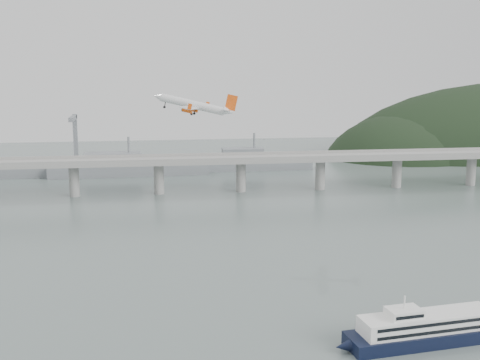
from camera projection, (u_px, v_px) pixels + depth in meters
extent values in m
plane|color=slate|center=(264.00, 328.00, 198.25)|extent=(900.00, 900.00, 0.00)
cube|color=gray|center=(208.00, 160.00, 388.90)|extent=(800.00, 22.00, 2.20)
cube|color=gray|center=(210.00, 160.00, 378.30)|extent=(800.00, 0.60, 1.80)
cube|color=gray|center=(207.00, 154.00, 398.73)|extent=(800.00, 0.60, 1.80)
cylinder|color=gray|center=(74.00, 181.00, 380.48)|extent=(6.00, 6.00, 21.00)
cylinder|color=gray|center=(159.00, 178.00, 387.01)|extent=(6.00, 6.00, 21.00)
cylinder|color=gray|center=(241.00, 176.00, 393.53)|extent=(6.00, 6.00, 21.00)
cylinder|color=gray|center=(320.00, 174.00, 400.06)|extent=(6.00, 6.00, 21.00)
cylinder|color=gray|center=(397.00, 172.00, 406.59)|extent=(6.00, 6.00, 21.00)
cylinder|color=gray|center=(471.00, 171.00, 413.12)|extent=(6.00, 6.00, 21.00)
ellipsoid|color=black|center=(405.00, 170.00, 534.62)|extent=(140.00, 110.00, 96.00)
cube|color=slate|center=(129.00, 169.00, 448.67)|extent=(110.55, 21.43, 8.00)
cube|color=slate|center=(113.00, 158.00, 445.69)|extent=(39.01, 16.73, 8.00)
cylinder|color=slate|center=(129.00, 147.00, 445.59)|extent=(1.60, 1.60, 14.00)
cube|color=slate|center=(254.00, 164.00, 470.15)|extent=(85.00, 13.60, 8.00)
cube|color=slate|center=(243.00, 154.00, 467.49)|extent=(29.75, 11.90, 8.00)
cylinder|color=slate|center=(254.00, 143.00, 467.06)|extent=(1.60, 1.60, 14.00)
cube|color=slate|center=(76.00, 141.00, 474.40)|extent=(3.00, 3.00, 40.00)
cube|color=slate|center=(73.00, 118.00, 461.21)|extent=(3.00, 28.00, 3.00)
cube|color=black|center=(427.00, 336.00, 188.15)|extent=(49.99, 18.01, 3.91)
cone|color=black|center=(344.00, 346.00, 181.38)|extent=(5.36, 4.51, 3.91)
cube|color=white|center=(427.00, 322.00, 187.30)|extent=(41.98, 15.05, 4.89)
cube|color=black|center=(437.00, 324.00, 182.38)|extent=(36.85, 5.01, 0.98)
cube|color=black|center=(436.00, 332.00, 182.84)|extent=(36.85, 5.01, 0.98)
cube|color=black|center=(419.00, 311.00, 191.74)|extent=(36.85, 5.01, 0.98)
cube|color=black|center=(418.00, 319.00, 192.19)|extent=(36.85, 5.01, 0.98)
cube|color=white|center=(404.00, 313.00, 184.58)|extent=(10.58, 8.06, 2.54)
cube|color=black|center=(410.00, 317.00, 181.30)|extent=(8.74, 1.27, 0.98)
cylinder|color=white|center=(404.00, 302.00, 183.98)|extent=(0.55, 0.55, 3.91)
cylinder|color=silver|center=(192.00, 104.00, 248.40)|extent=(24.75, 11.92, 8.38)
cone|color=silver|center=(157.00, 96.00, 250.22)|extent=(5.05, 4.47, 3.93)
cone|color=silver|center=(229.00, 112.00, 246.44)|extent=(5.70, 4.43, 4.12)
cube|color=silver|center=(194.00, 107.00, 248.44)|extent=(13.17, 30.45, 2.79)
cube|color=silver|center=(227.00, 110.00, 246.45)|extent=(5.87, 11.13, 1.36)
cube|color=#F25410|center=(231.00, 103.00, 245.82)|extent=(5.09, 1.57, 6.55)
cylinder|color=#F25410|center=(193.00, 109.00, 253.65)|extent=(4.58, 3.36, 2.82)
cylinder|color=black|center=(189.00, 108.00, 253.89)|extent=(1.34, 2.14, 2.09)
cube|color=silver|center=(194.00, 107.00, 253.49)|extent=(2.38, 0.89, 1.53)
cylinder|color=#F25410|center=(187.00, 110.00, 244.01)|extent=(4.58, 3.36, 2.82)
cylinder|color=black|center=(182.00, 109.00, 244.25)|extent=(1.34, 2.14, 2.09)
cube|color=silver|center=(188.00, 108.00, 243.86)|extent=(2.38, 0.89, 1.53)
cylinder|color=black|center=(195.00, 111.00, 251.00)|extent=(0.85, 0.43, 2.19)
cylinder|color=black|center=(194.00, 114.00, 251.17)|extent=(1.23, 0.65, 1.19)
cylinder|color=black|center=(192.00, 111.00, 246.44)|extent=(0.85, 0.43, 2.19)
cylinder|color=black|center=(191.00, 114.00, 246.61)|extent=(1.23, 0.65, 1.19)
cylinder|color=black|center=(165.00, 105.00, 250.20)|extent=(0.85, 0.43, 2.19)
cylinder|color=black|center=(164.00, 107.00, 250.37)|extent=(1.23, 0.65, 1.19)
cube|color=#F25410|center=(208.00, 105.00, 262.92)|extent=(1.85, 0.62, 2.41)
cube|color=#F25410|center=(190.00, 107.00, 233.14)|extent=(1.85, 0.62, 2.41)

